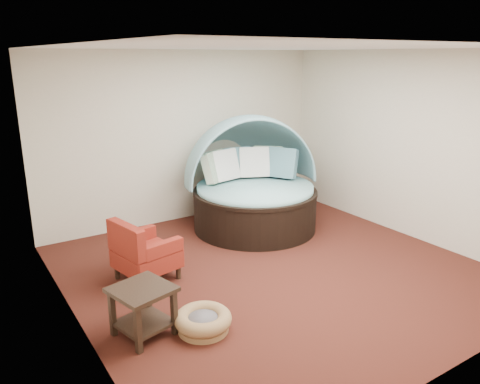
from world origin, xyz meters
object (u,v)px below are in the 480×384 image
pet_basket (203,321)px  canopy_daybed (253,176)px  side_table (143,304)px  red_armchair (143,253)px

pet_basket → canopy_daybed: bearing=46.2°
canopy_daybed → side_table: canopy_daybed is taller
pet_basket → red_armchair: size_ratio=0.98×
canopy_daybed → pet_basket: (-2.16, -2.26, -0.74)m
canopy_daybed → side_table: size_ratio=3.78×
canopy_daybed → side_table: 3.39m
canopy_daybed → pet_basket: canopy_daybed is taller
canopy_daybed → red_armchair: size_ratio=3.08×
pet_basket → red_armchair: (-0.08, 1.39, 0.26)m
pet_basket → side_table: side_table is taller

